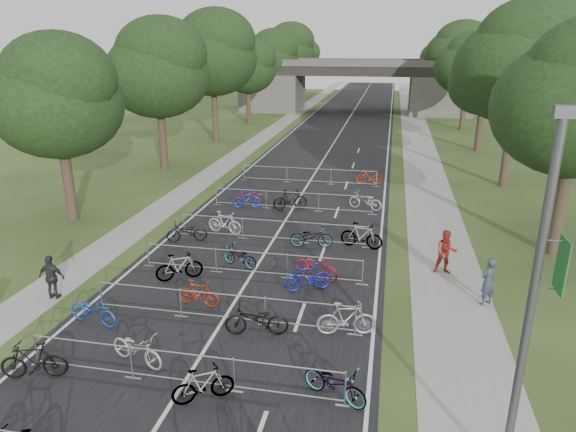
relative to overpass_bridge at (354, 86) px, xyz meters
name	(u,v)px	position (x,y,z in m)	size (l,w,h in m)	color
road	(343,129)	(0.00, -15.00, -3.53)	(11.00, 140.00, 0.01)	black
sidewalk_right	(416,131)	(8.00, -15.00, -3.53)	(3.00, 140.00, 0.01)	gray
sidewalk_left	(278,127)	(-7.50, -15.00, -3.53)	(2.00, 140.00, 0.01)	gray
lane_markings	(343,129)	(0.00, -15.00, -3.53)	(0.12, 140.00, 0.00)	silver
overpass_bridge	(354,86)	(0.00, 0.00, 0.00)	(31.00, 8.00, 7.05)	#4B4943
lamppost	(533,307)	(8.33, -63.00, 0.75)	(0.61, 0.65, 8.21)	#4C4C51
tree_left_0	(58,99)	(-11.39, -49.07, 2.96)	(6.72, 6.72, 10.25)	#33261C
tree_left_1	(158,70)	(-11.39, -37.07, 3.77)	(7.56, 7.56, 11.53)	#33261C
tree_right_1	(521,65)	(13.11, -37.07, 4.37)	(8.18, 8.18, 12.47)	#33261C
tree_left_2	(213,55)	(-11.39, -25.07, 4.58)	(8.40, 8.40, 12.81)	#33261C
tree_right_2	(486,83)	(13.11, -25.07, 2.41)	(6.16, 6.16, 9.39)	#33261C
tree_left_3	(248,67)	(-11.39, -13.07, 2.96)	(6.72, 6.72, 10.25)	#33261C
tree_right_3	(469,65)	(13.11, -13.07, 3.39)	(7.17, 7.17, 10.93)	#33261C
tree_left_4	(272,57)	(-11.39, -1.07, 3.77)	(7.56, 7.56, 11.53)	#33261C
tree_right_4	(458,53)	(13.11, -1.07, 4.37)	(8.18, 8.18, 12.47)	#33261C
tree_left_5	(289,49)	(-11.39, 10.93, 4.58)	(8.40, 8.40, 12.81)	#33261C
tree_right_5	(448,65)	(13.11, 10.93, 2.41)	(6.16, 6.16, 9.39)	#33261C
tree_left_6	(302,58)	(-11.39, 22.93, 2.96)	(6.72, 6.72, 10.25)	#33261C
tree_right_6	(442,56)	(13.11, 22.93, 3.39)	(7.17, 7.17, 10.93)	#33261C
barrier_row_1	(182,369)	(0.00, -61.40, -2.99)	(9.70, 0.08, 1.10)	#A9ACB2
barrier_row_2	(222,307)	(0.00, -57.80, -2.99)	(9.70, 0.08, 1.10)	#A9ACB2
barrier_row_3	(251,263)	(0.00, -54.00, -2.99)	(9.70, 0.08, 1.10)	#A9ACB2
barrier_row_4	(273,230)	(0.00, -50.00, -2.99)	(9.70, 0.08, 1.10)	#A9ACB2
barrier_row_5	(292,201)	(0.00, -45.00, -2.99)	(9.70, 0.08, 1.10)	#A9ACB2
barrier_row_6	(309,176)	(0.00, -39.00, -2.99)	(9.70, 0.08, 1.10)	#A9ACB2
bike_4	(34,361)	(-4.30, -61.92, -2.96)	(0.54, 1.90, 1.14)	black
bike_5	(137,349)	(-1.72, -60.69, -3.01)	(0.69, 1.99, 1.05)	#A6A7AE
bike_6	(203,385)	(0.83, -61.92, -3.02)	(0.49, 1.72, 1.03)	#A9ACB2
bike_7	(335,383)	(4.30, -61.14, -3.02)	(0.69, 1.97, 1.03)	#A9ACB2
bike_8	(93,310)	(-4.30, -58.84, -3.02)	(0.69, 1.97, 1.03)	#1C409A
bike_9	(198,293)	(-1.22, -56.91, -3.03)	(0.48, 1.68, 1.01)	maroon
bike_10	(257,320)	(1.40, -58.43, -2.98)	(0.74, 2.12, 1.11)	black
bike_11	(346,319)	(4.30, -57.83, -2.94)	(0.56, 1.99, 1.19)	#94949A
bike_12	(179,267)	(-2.75, -55.00, -2.96)	(0.54, 1.92, 1.16)	#A9ACB2
bike_13	(240,257)	(-0.72, -53.25, -3.07)	(0.62, 1.77, 0.93)	#A9ACB2
bike_14	(308,277)	(2.54, -54.92, -2.96)	(0.54, 1.92, 1.15)	navy
bike_15	(316,266)	(2.69, -53.74, -3.00)	(0.71, 2.03, 1.06)	maroon
bike_16	(187,232)	(-4.05, -50.96, -3.02)	(0.68, 1.94, 1.02)	black
bike_17	(225,223)	(-2.62, -49.49, -2.96)	(0.54, 1.91, 1.15)	#B3B2BA
bike_18	(311,237)	(1.97, -50.44, -3.01)	(0.69, 1.98, 1.04)	#A9ACB2
bike_19	(361,236)	(4.30, -50.07, -2.92)	(0.57, 2.03, 1.22)	#A9ACB2
bike_20	(247,200)	(-2.67, -45.16, -3.03)	(0.47, 1.67, 1.00)	navy
bike_21	(250,196)	(-2.74, -44.30, -3.07)	(0.61, 1.75, 0.92)	maroon
bike_22	(290,200)	(-0.13, -44.96, -2.93)	(0.57, 2.01, 1.21)	black
bike_23	(365,201)	(4.14, -44.09, -3.01)	(0.69, 1.98, 1.04)	#ACABB3
bike_27	(369,177)	(4.09, -38.43, -3.00)	(0.50, 1.78, 1.07)	maroon
pedestrian_a	(488,282)	(9.19, -54.71, -2.60)	(0.68, 0.44, 1.86)	#2D3744
pedestrian_b	(446,252)	(7.92, -52.20, -2.59)	(0.92, 0.72, 1.89)	maroon
pedestrian_c	(52,277)	(-6.80, -57.44, -2.66)	(1.02, 0.42, 1.74)	#242426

